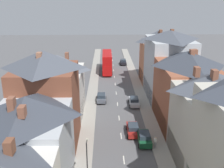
% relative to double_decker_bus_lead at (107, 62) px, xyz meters
% --- Properties ---
extents(pavement_left, '(2.20, 104.00, 0.14)m').
position_rel_double_decker_bus_lead_xyz_m(pavement_left, '(-3.29, -20.41, -2.75)').
color(pavement_left, gray).
rests_on(pavement_left, ground).
extents(pavement_right, '(2.20, 104.00, 0.14)m').
position_rel_double_decker_bus_lead_xyz_m(pavement_right, '(6.91, -20.41, -2.75)').
color(pavement_right, gray).
rests_on(pavement_right, ground).
extents(centre_line_dashes, '(0.14, 97.80, 0.01)m').
position_rel_double_decker_bus_lead_xyz_m(centre_line_dashes, '(1.81, -22.41, -2.81)').
color(centre_line_dashes, silver).
rests_on(centre_line_dashes, ground).
extents(terrace_row_left, '(8.00, 49.44, 13.19)m').
position_rel_double_decker_bus_lead_xyz_m(terrace_row_left, '(-8.38, -46.41, 2.95)').
color(terrace_row_left, '#ADB2B7').
rests_on(terrace_row_left, ground).
extents(terrace_row_right, '(8.00, 65.12, 14.56)m').
position_rel_double_decker_bus_lead_xyz_m(terrace_row_right, '(12.00, -37.22, 3.48)').
color(terrace_row_right, '#A36042').
rests_on(terrace_row_right, ground).
extents(double_decker_bus_lead, '(2.74, 10.80, 5.30)m').
position_rel_double_decker_bus_lead_xyz_m(double_decker_bus_lead, '(0.00, 0.00, 0.00)').
color(double_decker_bus_lead, '#B70F0F').
rests_on(double_decker_bus_lead, ground).
extents(car_near_blue, '(1.90, 4.08, 1.62)m').
position_rel_double_decker_bus_lead_xyz_m(car_near_blue, '(-1.29, -20.95, -2.00)').
color(car_near_blue, '#4C515B').
rests_on(car_near_blue, ground).
extents(car_near_silver, '(1.90, 4.17, 1.62)m').
position_rel_double_decker_bus_lead_xyz_m(car_near_silver, '(3.61, -33.87, -2.00)').
color(car_near_silver, maroon).
rests_on(car_near_silver, ground).
extents(car_mid_black, '(1.90, 4.26, 1.62)m').
position_rel_double_decker_bus_lead_xyz_m(car_mid_black, '(4.91, -23.00, -2.00)').
color(car_mid_black, '#B7BABF').
rests_on(car_mid_black, ground).
extents(car_parked_left_b, '(1.90, 3.92, 1.63)m').
position_rel_double_decker_bus_lead_xyz_m(car_parked_left_b, '(4.91, 7.92, -2.00)').
color(car_parked_left_b, black).
rests_on(car_parked_left_b, ground).
extents(car_far_grey, '(1.90, 4.14, 1.67)m').
position_rel_double_decker_bus_lead_xyz_m(car_far_grey, '(4.91, -36.45, -1.97)').
color(car_far_grey, '#144728').
rests_on(car_far_grey, ground).
extents(pedestrian_mid_right, '(0.36, 0.22, 1.61)m').
position_rel_double_decker_bus_lead_xyz_m(pedestrian_mid_right, '(6.24, -37.83, -1.78)').
color(pedestrian_mid_right, gray).
rests_on(pedestrian_mid_right, pavement_right).
extents(street_lamp, '(0.20, 1.12, 5.50)m').
position_rel_double_decker_bus_lead_xyz_m(street_lamp, '(-2.44, -45.12, 0.43)').
color(street_lamp, black).
rests_on(street_lamp, ground).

